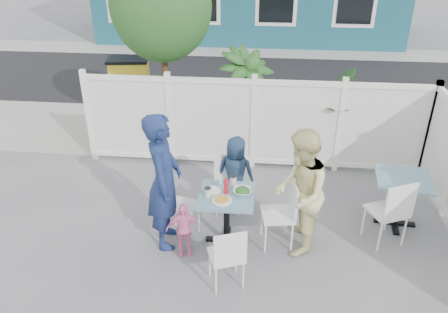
# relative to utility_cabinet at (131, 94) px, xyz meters

# --- Properties ---
(ground) EXTENTS (80.00, 80.00, 0.00)m
(ground) POSITION_rel_utility_cabinet_xyz_m (2.52, -4.00, -0.70)
(ground) COLOR slate
(near_sidewalk) EXTENTS (24.00, 2.60, 0.01)m
(near_sidewalk) POSITION_rel_utility_cabinet_xyz_m (2.52, -0.20, -0.69)
(near_sidewalk) COLOR gray
(near_sidewalk) RESTS_ON ground
(street) EXTENTS (24.00, 5.00, 0.01)m
(street) POSITION_rel_utility_cabinet_xyz_m (2.52, 3.50, -0.70)
(street) COLOR black
(street) RESTS_ON ground
(far_sidewalk) EXTENTS (24.00, 1.60, 0.01)m
(far_sidewalk) POSITION_rel_utility_cabinet_xyz_m (2.52, 6.60, -0.69)
(far_sidewalk) COLOR gray
(far_sidewalk) RESTS_ON ground
(fence_back) EXTENTS (5.86, 0.08, 1.60)m
(fence_back) POSITION_rel_utility_cabinet_xyz_m (2.62, -1.60, 0.08)
(fence_back) COLOR white
(fence_back) RESTS_ON ground
(tree) EXTENTS (1.80, 1.62, 3.59)m
(tree) POSITION_rel_utility_cabinet_xyz_m (0.92, -0.70, 1.89)
(tree) COLOR #382316
(tree) RESTS_ON ground
(utility_cabinet) EXTENTS (0.82, 0.64, 1.40)m
(utility_cabinet) POSITION_rel_utility_cabinet_xyz_m (0.00, 0.00, 0.00)
(utility_cabinet) COLOR gold
(utility_cabinet) RESTS_ON ground
(potted_shrub_a) EXTENTS (1.52, 1.52, 1.92)m
(potted_shrub_a) POSITION_rel_utility_cabinet_xyz_m (2.43, -0.90, 0.26)
(potted_shrub_a) COLOR #235021
(potted_shrub_a) RESTS_ON ground
(potted_shrub_b) EXTENTS (1.50, 1.64, 1.55)m
(potted_shrub_b) POSITION_rel_utility_cabinet_xyz_m (3.76, -1.00, 0.08)
(potted_shrub_b) COLOR #235021
(potted_shrub_b) RESTS_ON ground
(main_table) EXTENTS (0.71, 0.71, 0.75)m
(main_table) POSITION_rel_utility_cabinet_xyz_m (2.37, -3.77, -0.12)
(main_table) COLOR teal
(main_table) RESTS_ON ground
(spare_table) EXTENTS (0.81, 0.81, 0.76)m
(spare_table) POSITION_rel_utility_cabinet_xyz_m (4.74, -3.13, -0.11)
(spare_table) COLOR teal
(spare_table) RESTS_ON ground
(chair_left) EXTENTS (0.53, 0.54, 0.99)m
(chair_left) POSITION_rel_utility_cabinet_xyz_m (1.66, -3.71, -0.12)
(chair_left) COLOR white
(chair_left) RESTS_ON ground
(chair_right) EXTENTS (0.47, 0.49, 0.94)m
(chair_right) POSITION_rel_utility_cabinet_xyz_m (3.11, -3.72, -0.15)
(chair_right) COLOR white
(chair_right) RESTS_ON ground
(chair_back) EXTENTS (0.43, 0.42, 0.85)m
(chair_back) POSITION_rel_utility_cabinet_xyz_m (2.30, -2.94, -0.21)
(chair_back) COLOR white
(chair_back) RESTS_ON ground
(chair_near) EXTENTS (0.49, 0.48, 0.84)m
(chair_near) POSITION_rel_utility_cabinet_xyz_m (2.47, -4.60, -0.21)
(chair_near) COLOR white
(chair_near) RESTS_ON ground
(chair_spare) EXTENTS (0.58, 0.58, 0.98)m
(chair_spare) POSITION_rel_utility_cabinet_xyz_m (4.50, -3.61, -0.13)
(chair_spare) COLOR white
(chair_spare) RESTS_ON ground
(man) EXTENTS (0.51, 0.72, 1.86)m
(man) POSITION_rel_utility_cabinet_xyz_m (1.58, -3.82, 0.23)
(man) COLOR navy
(man) RESTS_ON ground
(woman) EXTENTS (0.68, 0.85, 1.69)m
(woman) POSITION_rel_utility_cabinet_xyz_m (3.29, -3.79, 0.14)
(woman) COLOR gold
(woman) RESTS_ON ground
(boy) EXTENTS (0.63, 0.47, 1.15)m
(boy) POSITION_rel_utility_cabinet_xyz_m (2.42, -2.91, -0.12)
(boy) COLOR #1B2F4A
(boy) RESTS_ON ground
(toddler) EXTENTS (0.47, 0.28, 0.76)m
(toddler) POSITION_rel_utility_cabinet_xyz_m (1.84, -4.06, -0.32)
(toddler) COLOR pink
(toddler) RESTS_ON ground
(plate_main) EXTENTS (0.25, 0.25, 0.02)m
(plate_main) POSITION_rel_utility_cabinet_xyz_m (2.32, -3.92, 0.06)
(plate_main) COLOR white
(plate_main) RESTS_ON main_table
(plate_side) EXTENTS (0.21, 0.21, 0.01)m
(plate_side) POSITION_rel_utility_cabinet_xyz_m (2.20, -3.69, 0.06)
(plate_side) COLOR white
(plate_side) RESTS_ON main_table
(salad_bowl) EXTENTS (0.24, 0.24, 0.06)m
(salad_bowl) POSITION_rel_utility_cabinet_xyz_m (2.57, -3.72, 0.08)
(salad_bowl) COLOR white
(salad_bowl) RESTS_ON main_table
(coffee_cup_a) EXTENTS (0.08, 0.08, 0.12)m
(coffee_cup_a) POSITION_rel_utility_cabinet_xyz_m (2.14, -3.83, 0.11)
(coffee_cup_a) COLOR beige
(coffee_cup_a) RESTS_ON main_table
(coffee_cup_b) EXTENTS (0.09, 0.09, 0.13)m
(coffee_cup_b) POSITION_rel_utility_cabinet_xyz_m (2.43, -3.52, 0.12)
(coffee_cup_b) COLOR beige
(coffee_cup_b) RESTS_ON main_table
(ketchup_bottle) EXTENTS (0.06, 0.06, 0.19)m
(ketchup_bottle) POSITION_rel_utility_cabinet_xyz_m (2.36, -3.73, 0.15)
(ketchup_bottle) COLOR red
(ketchup_bottle) RESTS_ON main_table
(salt_shaker) EXTENTS (0.03, 0.03, 0.07)m
(salt_shaker) POSITION_rel_utility_cabinet_xyz_m (2.26, -3.51, 0.09)
(salt_shaker) COLOR white
(salt_shaker) RESTS_ON main_table
(pepper_shaker) EXTENTS (0.03, 0.03, 0.07)m
(pepper_shaker) POSITION_rel_utility_cabinet_xyz_m (2.34, -3.51, 0.09)
(pepper_shaker) COLOR black
(pepper_shaker) RESTS_ON main_table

